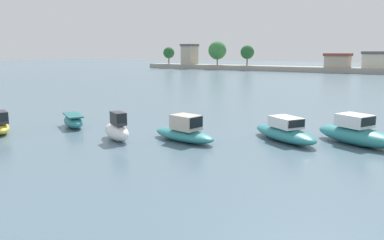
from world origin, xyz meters
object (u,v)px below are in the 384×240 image
moored_boat_3 (73,121)px  moored_boat_6 (285,132)px  moored_boat_5 (184,132)px  moored_boat_4 (117,130)px  moored_boat_7 (357,133)px

moored_boat_3 → moored_boat_6: 15.46m
moored_boat_3 → moored_boat_5: moored_boat_5 is taller
moored_boat_4 → moored_boat_6: 10.69m
moored_boat_5 → moored_boat_6: 6.38m
moored_boat_3 → moored_boat_6: (14.89, 4.14, 0.11)m
moored_boat_3 → moored_boat_5: size_ratio=0.71×
moored_boat_4 → moored_boat_6: bearing=58.3°
moored_boat_5 → moored_boat_7: (9.37, 4.93, 0.08)m
moored_boat_3 → moored_boat_7: (18.91, 5.61, 0.21)m
moored_boat_6 → moored_boat_7: (4.02, 1.47, 0.10)m
moored_boat_3 → moored_boat_4: 5.95m
moored_boat_3 → moored_boat_7: size_ratio=0.62×
moored_boat_3 → moored_boat_5: (9.54, 0.68, 0.13)m
moored_boat_4 → moored_boat_5: 4.32m
moored_boat_3 → moored_boat_5: bearing=34.6°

